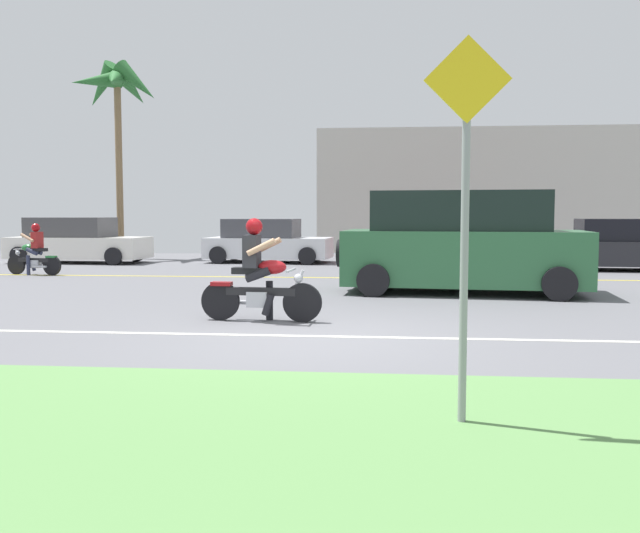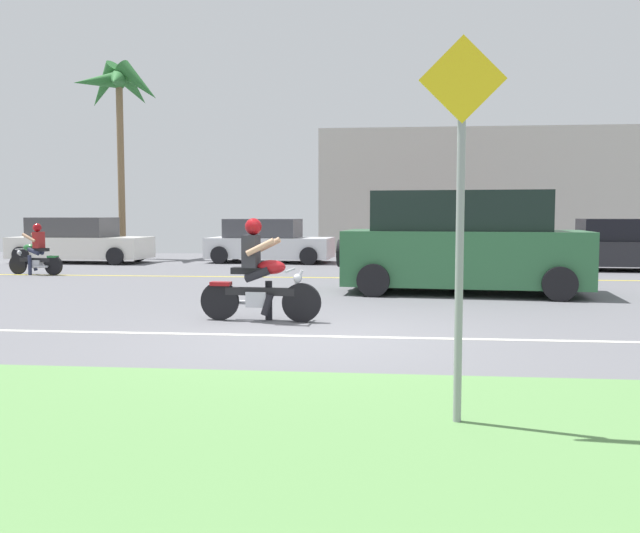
{
  "view_description": "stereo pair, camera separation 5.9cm",
  "coord_description": "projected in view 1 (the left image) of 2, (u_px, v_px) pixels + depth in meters",
  "views": [
    {
      "loc": [
        0.94,
        -8.66,
        1.6
      ],
      "look_at": [
        -0.28,
        3.74,
        0.63
      ],
      "focal_mm": 37.97,
      "sensor_mm": 36.0,
      "label": 1
    },
    {
      "loc": [
        1.0,
        -8.65,
        1.6
      ],
      "look_at": [
        -0.28,
        3.74,
        0.63
      ],
      "focal_mm": 37.97,
      "sensor_mm": 36.0,
      "label": 2
    }
  ],
  "objects": [
    {
      "name": "street_sign",
      "position": [
        465.0,
        196.0,
        4.9
      ],
      "size": [
        0.62,
        0.06,
        2.87
      ],
      "color": "gray",
      "rests_on": "ground"
    },
    {
      "name": "lane_line_far",
      "position": [
        348.0,
        278.0,
        16.89
      ],
      "size": [
        50.4,
        0.12,
        0.01
      ],
      "primitive_type": "cube",
      "color": "yellow",
      "rests_on": "ground"
    },
    {
      "name": "parked_car_3",
      "position": [
        612.0,
        246.0,
        19.2
      ],
      "size": [
        3.8,
        2.14,
        1.46
      ],
      "color": "#232328",
      "rests_on": "ground"
    },
    {
      "name": "grass_median",
      "position": [
        250.0,
        438.0,
        4.74
      ],
      "size": [
        56.0,
        3.8,
        0.06
      ],
      "primitive_type": "cube",
      "color": "#5B8C4C",
      "rests_on": "ground"
    },
    {
      "name": "lane_line_near",
      "position": [
        313.0,
        336.0,
        8.85
      ],
      "size": [
        50.4,
        0.12,
        0.01
      ],
      "primitive_type": "cube",
      "color": "silver",
      "rests_on": "ground"
    },
    {
      "name": "parked_car_0",
      "position": [
        77.0,
        241.0,
        22.1
      ],
      "size": [
        4.51,
        2.06,
        1.48
      ],
      "color": "white",
      "rests_on": "ground"
    },
    {
      "name": "parked_car_1",
      "position": [
        267.0,
        242.0,
        22.28
      ],
      "size": [
        4.16,
        2.23,
        1.43
      ],
      "color": "silver",
      "rests_on": "ground"
    },
    {
      "name": "ground",
      "position": [
        332.0,
        307.0,
        11.79
      ],
      "size": [
        56.0,
        30.0,
        0.04
      ],
      "primitive_type": "cube",
      "color": "slate"
    },
    {
      "name": "motorcyclist",
      "position": [
        260.0,
        278.0,
        10.06
      ],
      "size": [
        1.84,
        0.6,
        1.54
      ],
      "color": "black",
      "rests_on": "ground"
    },
    {
      "name": "parked_car_2",
      "position": [
        426.0,
        242.0,
        21.96
      ],
      "size": [
        3.82,
        2.05,
        1.46
      ],
      "color": "#AD1E1E",
      "rests_on": "ground"
    },
    {
      "name": "building_far",
      "position": [
        537.0,
        192.0,
        28.73
      ],
      "size": [
        18.45,
        4.0,
        5.07
      ],
      "primitive_type": "cube",
      "color": "#BCB7AD",
      "rests_on": "ground"
    },
    {
      "name": "motorcyclist_distant",
      "position": [
        34.0,
        253.0,
        17.72
      ],
      "size": [
        1.6,
        0.56,
        1.35
      ],
      "color": "black",
      "rests_on": "ground"
    },
    {
      "name": "suv_nearby",
      "position": [
        462.0,
        244.0,
        13.69
      ],
      "size": [
        5.06,
        2.63,
        2.05
      ],
      "color": "#2D663D",
      "rests_on": "ground"
    },
    {
      "name": "palm_tree_0",
      "position": [
        117.0,
        91.0,
        23.8
      ],
      "size": [
        3.25,
        3.44,
        7.04
      ],
      "color": "brown",
      "rests_on": "ground"
    }
  ]
}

